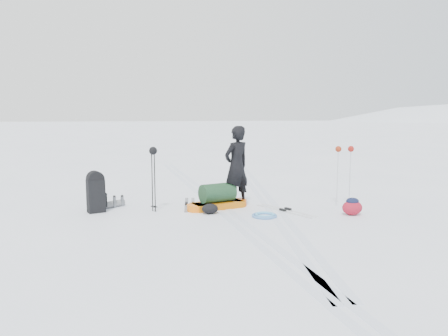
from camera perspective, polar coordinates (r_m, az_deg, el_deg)
The scene contains 13 objects.
ground at distance 9.68m, azimuth 0.12°, elevation -5.69°, with size 200.00×200.00×0.00m, color white.
ski_tracks at distance 10.65m, azimuth 2.42°, elevation -4.49°, with size 3.38×17.97×0.01m.
skier at distance 10.07m, azimuth 1.65°, elevation 0.22°, with size 0.68×0.45×1.87m, color black.
pulk_sled at distance 9.95m, azimuth -0.85°, elevation -4.04°, with size 1.56×0.89×0.58m.
expedition_rucksack at distance 9.97m, azimuth -16.11°, elevation -3.13°, with size 0.82×0.85×0.91m.
ski_poles_black at distance 9.63m, azimuth -9.23°, elevation 1.22°, with size 0.18×0.18×1.43m.
ski_poles_silver at distance 10.53m, azimuth 15.46°, elevation 1.56°, with size 0.45×0.16×1.40m.
touring_skis_grey at distance 10.39m, azimuth -4.50°, elevation -4.75°, with size 0.43×1.60×0.06m.
touring_skis_white at distance 9.82m, azimuth 8.01°, elevation -5.50°, with size 0.96×1.59×0.06m.
rope_coil at distance 9.24m, azimuth 5.32°, elevation -6.16°, with size 0.55×0.55×0.06m.
small_daypack at distance 9.72m, azimuth 16.41°, elevation -4.86°, with size 0.55×0.53×0.37m.
thermos_pair at distance 10.40m, azimuth -13.65°, elevation -4.25°, with size 0.25×0.21×0.28m.
stuff_sack at distance 9.45m, azimuth -1.84°, elevation -5.34°, with size 0.43×0.39×0.22m.
Camera 1 is at (-1.87, -9.25, 2.18)m, focal length 35.00 mm.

